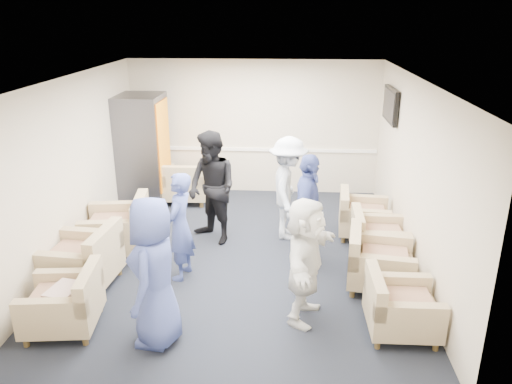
# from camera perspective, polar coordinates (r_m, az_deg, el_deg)

# --- Properties ---
(floor) EXTENTS (6.00, 6.00, 0.00)m
(floor) POSITION_cam_1_polar(r_m,az_deg,el_deg) (7.79, -1.75, -7.29)
(floor) COLOR black
(floor) RESTS_ON ground
(ceiling) EXTENTS (6.00, 6.00, 0.00)m
(ceiling) POSITION_cam_1_polar(r_m,az_deg,el_deg) (6.98, -1.99, 12.82)
(ceiling) COLOR silver
(ceiling) RESTS_ON back_wall
(back_wall) EXTENTS (5.00, 0.02, 2.70)m
(back_wall) POSITION_cam_1_polar(r_m,az_deg,el_deg) (10.16, -0.22, 7.36)
(back_wall) COLOR beige
(back_wall) RESTS_ON floor
(front_wall) EXTENTS (5.00, 0.02, 2.70)m
(front_wall) POSITION_cam_1_polar(r_m,az_deg,el_deg) (4.53, -5.56, -9.41)
(front_wall) COLOR beige
(front_wall) RESTS_ON floor
(left_wall) EXTENTS (0.02, 6.00, 2.70)m
(left_wall) POSITION_cam_1_polar(r_m,az_deg,el_deg) (7.91, -20.21, 2.43)
(left_wall) COLOR beige
(left_wall) RESTS_ON floor
(right_wall) EXTENTS (0.02, 6.00, 2.70)m
(right_wall) POSITION_cam_1_polar(r_m,az_deg,el_deg) (7.46, 17.61, 1.72)
(right_wall) COLOR beige
(right_wall) RESTS_ON floor
(chair_rail) EXTENTS (4.98, 0.04, 0.06)m
(chair_rail) POSITION_cam_1_polar(r_m,az_deg,el_deg) (10.25, -0.23, 4.88)
(chair_rail) COLOR white
(chair_rail) RESTS_ON back_wall
(tv) EXTENTS (0.10, 1.00, 0.58)m
(tv) POSITION_cam_1_polar(r_m,az_deg,el_deg) (9.00, 15.12, 9.55)
(tv) COLOR black
(tv) RESTS_ON right_wall
(armchair_left_near) EXTENTS (0.90, 0.90, 0.65)m
(armchair_left_near) POSITION_cam_1_polar(r_m,az_deg,el_deg) (6.40, -20.80, -11.92)
(armchair_left_near) COLOR tan
(armchair_left_near) RESTS_ON floor
(armchair_left_mid) EXTENTS (1.00, 1.00, 0.74)m
(armchair_left_mid) POSITION_cam_1_polar(r_m,az_deg,el_deg) (7.21, -19.05, -7.59)
(armchair_left_mid) COLOR tan
(armchair_left_mid) RESTS_ON floor
(armchair_left_far) EXTENTS (1.06, 1.06, 0.75)m
(armchair_left_far) POSITION_cam_1_polar(r_m,az_deg,el_deg) (8.04, -15.26, -4.18)
(armchair_left_far) COLOR tan
(armchair_left_far) RESTS_ON floor
(armchair_right_near) EXTENTS (0.80, 0.80, 0.63)m
(armchair_right_near) POSITION_cam_1_polar(r_m,az_deg,el_deg) (6.17, 15.87, -12.68)
(armchair_right_near) COLOR tan
(armchair_right_near) RESTS_ON floor
(armchair_right_midnear) EXTENTS (0.97, 0.97, 0.69)m
(armchair_right_midnear) POSITION_cam_1_polar(r_m,az_deg,el_deg) (7.03, 13.54, -7.96)
(armchair_right_midnear) COLOR tan
(armchair_right_midnear) RESTS_ON floor
(armchair_right_midfar) EXTENTS (0.82, 0.82, 0.64)m
(armchair_right_midfar) POSITION_cam_1_polar(r_m,az_deg,el_deg) (7.79, 13.44, -5.26)
(armchair_right_midfar) COLOR tan
(armchair_right_midfar) RESTS_ON floor
(armchair_right_far) EXTENTS (0.88, 0.88, 0.65)m
(armchair_right_far) POSITION_cam_1_polar(r_m,az_deg,el_deg) (8.52, 11.85, -2.86)
(armchair_right_far) COLOR tan
(armchair_right_far) RESTS_ON floor
(armchair_corner) EXTENTS (0.89, 0.89, 0.70)m
(armchair_corner) POSITION_cam_1_polar(r_m,az_deg,el_deg) (9.91, -8.09, 0.80)
(armchair_corner) COLOR tan
(armchair_corner) RESTS_ON floor
(vending_machine) EXTENTS (0.85, 1.00, 2.11)m
(vending_machine) POSITION_cam_1_polar(r_m,az_deg,el_deg) (9.87, -12.79, 4.72)
(vending_machine) COLOR #4B4B53
(vending_machine) RESTS_ON floor
(backpack) EXTENTS (0.34, 0.28, 0.50)m
(backpack) POSITION_cam_1_polar(r_m,az_deg,el_deg) (8.00, -14.33, -5.13)
(backpack) COLOR black
(backpack) RESTS_ON floor
(pillow) EXTENTS (0.38, 0.46, 0.12)m
(pillow) POSITION_cam_1_polar(r_m,az_deg,el_deg) (6.32, -21.07, -10.67)
(pillow) COLOR beige
(pillow) RESTS_ON armchair_left_near
(person_front_left) EXTENTS (0.62, 0.89, 1.74)m
(person_front_left) POSITION_cam_1_polar(r_m,az_deg,el_deg) (5.65, -11.53, -9.00)
(person_front_left) COLOR #41519C
(person_front_left) RESTS_ON floor
(person_mid_left) EXTENTS (0.46, 0.62, 1.54)m
(person_mid_left) POSITION_cam_1_polar(r_m,az_deg,el_deg) (6.97, -8.69, -3.91)
(person_mid_left) COLOR #41519C
(person_mid_left) RESTS_ON floor
(person_back_left) EXTENTS (1.12, 1.11, 1.83)m
(person_back_left) POSITION_cam_1_polar(r_m,az_deg,el_deg) (7.97, -5.04, 0.44)
(person_back_left) COLOR black
(person_back_left) RESTS_ON floor
(person_back_right) EXTENTS (0.65, 1.11, 1.71)m
(person_back_right) POSITION_cam_1_polar(r_m,az_deg,el_deg) (8.12, 3.70, 0.39)
(person_back_right) COLOR white
(person_back_right) RESTS_ON floor
(person_mid_right) EXTENTS (0.60, 1.06, 1.70)m
(person_mid_right) POSITION_cam_1_polar(r_m,az_deg,el_deg) (7.23, 5.90, -2.21)
(person_mid_right) COLOR #41519C
(person_mid_right) RESTS_ON floor
(person_front_right) EXTENTS (0.83, 1.53, 1.57)m
(person_front_right) POSITION_cam_1_polar(r_m,az_deg,el_deg) (6.00, 5.66, -7.78)
(person_front_right) COLOR white
(person_front_right) RESTS_ON floor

